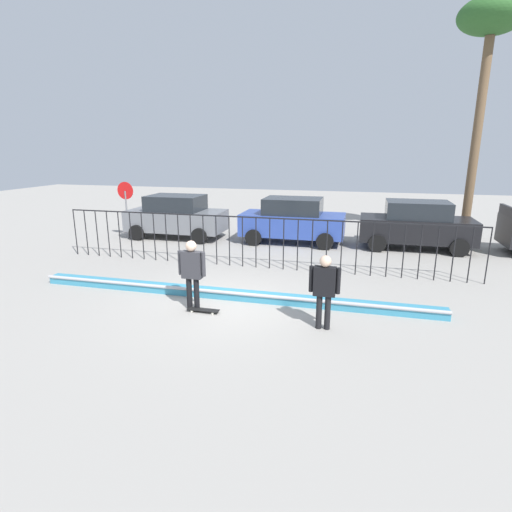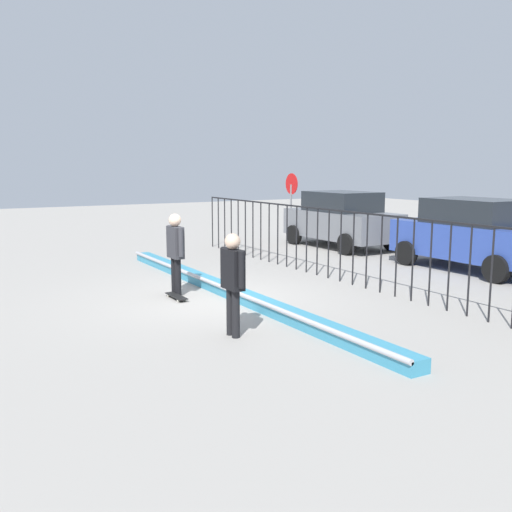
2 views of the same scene
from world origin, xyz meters
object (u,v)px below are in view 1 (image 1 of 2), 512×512
Objects in this scene: parked_car_blue at (293,220)px; camera_operator at (324,285)px; palm_tree_tall at (491,29)px; skateboard at (203,310)px; parked_car_gray at (176,216)px; skateboarder at (192,269)px; stop_sign at (126,202)px; parked_car_black at (416,225)px.

camera_operator is at bearing -78.03° from parked_car_blue.
palm_tree_tall is (5.08, 10.68, 7.34)m from camera_operator.
parked_car_gray is at bearing 105.81° from skateboard.
skateboarder is 8.08m from parked_car_blue.
skateboard is 9.02m from parked_car_gray.
palm_tree_tall is at bearing 38.08° from skateboarder.
camera_operator is 13.92m from palm_tree_tall.
stop_sign is at bearing 118.57° from skateboard.
skateboard is at bearing -62.60° from parked_car_gray.
stop_sign is 0.26× the size of palm_tree_tall.
parked_car_gray reaches higher than skateboard.
stop_sign is (-9.33, 7.34, 0.60)m from camera_operator.
parked_car_gray and parked_car_blue have the same top height.
parked_car_gray is (-7.29, 8.05, -0.04)m from camera_operator.
skateboard is (0.31, -0.13, -0.99)m from skateboarder.
parked_car_black reaches higher than skateboarder.
palm_tree_tall is at bearing 10.29° from parked_car_gray.
skateboarder is 0.41× the size of parked_car_blue.
parked_car_blue and parked_car_black have the same top height.
skateboard is 10.13m from parked_car_black.
parked_car_gray is at bearing -178.94° from parked_car_blue.
stop_sign is (-12.14, -1.16, 0.64)m from parked_car_black.
stop_sign reaches higher than parked_car_black.
skateboarder is 1.04× the size of camera_operator.
camera_operator is 10.86m from parked_car_gray.
palm_tree_tall is (8.01, 10.47, 8.30)m from skateboard.
camera_operator is 0.39× the size of parked_car_blue.
stop_sign reaches higher than skateboard.
parked_car_blue reaches higher than camera_operator.
palm_tree_tall is (14.41, 3.33, 6.74)m from stop_sign.
parked_car_black is (10.11, 0.46, 0.00)m from parked_car_gray.
parked_car_gray reaches higher than camera_operator.
skateboard is 15.57m from palm_tree_tall.
skateboarder is 0.18× the size of palm_tree_tall.
stop_sign is (-6.09, 7.00, 0.56)m from skateboarder.
parked_car_black is at bearing 0.88° from parked_car_gray.
stop_sign is (-7.23, -0.99, 0.64)m from parked_car_blue.
parked_car_gray is 1.00× the size of parked_car_black.
stop_sign reaches higher than parked_car_blue.
camera_operator is at bearing -17.37° from skateboard.
palm_tree_tall reaches higher than skateboard.
palm_tree_tall is (8.32, 10.34, 7.30)m from skateboarder.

